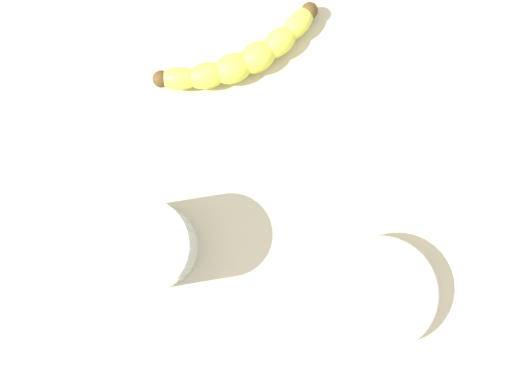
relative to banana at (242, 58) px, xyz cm
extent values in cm
cube|color=beige|center=(-2.79, 5.50, -3.16)|extent=(120.00, 120.00, 3.00)
ellipsoid|color=#E1E541|center=(6.83, 3.05, 0.00)|extent=(4.85, 3.01, 2.49)
ellipsoid|color=#E1E541|center=(3.83, 2.44, 0.00)|extent=(5.22, 4.07, 2.90)
ellipsoid|color=#E1E541|center=(0.98, 1.34, 0.00)|extent=(5.58, 4.99, 3.31)
ellipsoid|color=#E1E541|center=(-1.64, -0.23, 0.00)|extent=(5.66, 5.37, 3.31)
ellipsoid|color=#E1E541|center=(-3.97, -2.21, 0.00)|extent=(5.29, 5.30, 2.90)
ellipsoid|color=#E1E541|center=(-5.93, -4.55, 0.00)|extent=(4.68, 5.19, 2.49)
sphere|color=#513819|center=(8.88, 3.28, 0.00)|extent=(1.93, 1.93, 1.93)
sphere|color=#513819|center=(-7.12, -6.24, 0.00)|extent=(1.93, 1.93, 1.93)
cylinder|color=silver|center=(7.51, 22.04, 3.11)|extent=(9.43, 9.43, 9.53)
cylinder|color=#DF9CB0|center=(7.51, 22.04, 2.75)|extent=(8.93, 8.93, 8.32)
cylinder|color=white|center=(-17.25, 24.70, 0.12)|extent=(10.20, 10.20, 3.54)
torus|color=white|center=(-17.25, 24.70, 1.29)|extent=(12.29, 12.29, 1.20)
camera|label=1|loc=(-3.57, 21.38, 62.81)|focal=40.14mm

